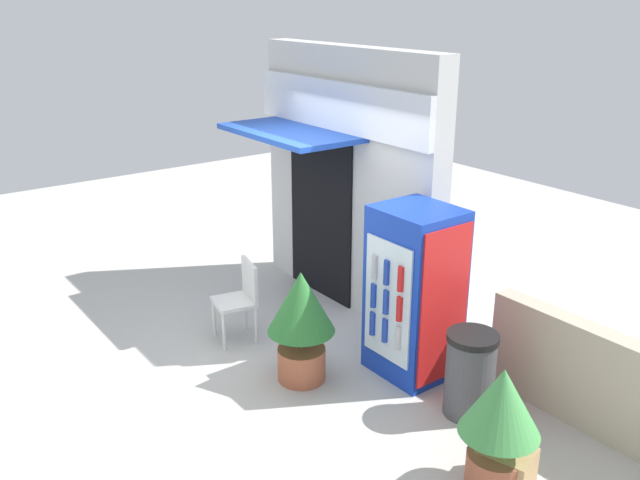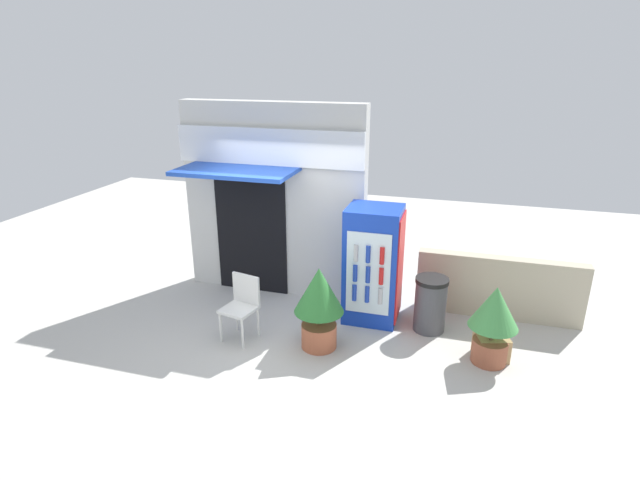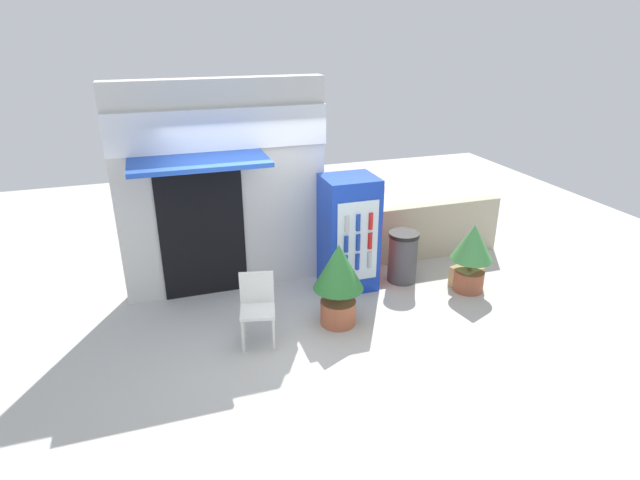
% 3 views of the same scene
% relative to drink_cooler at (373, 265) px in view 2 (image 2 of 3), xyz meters
% --- Properties ---
extents(ground, '(16.00, 16.00, 0.00)m').
position_rel_drink_cooler_xyz_m(ground, '(-1.26, -0.98, -0.85)').
color(ground, beige).
extents(storefront_building, '(2.93, 1.19, 3.04)m').
position_rel_drink_cooler_xyz_m(storefront_building, '(-1.74, 0.52, 0.72)').
color(storefront_building, silver).
rests_on(storefront_building, ground).
extents(drink_cooler, '(0.78, 0.74, 1.71)m').
position_rel_drink_cooler_xyz_m(drink_cooler, '(0.00, 0.00, 0.00)').
color(drink_cooler, '#1438B2').
rests_on(drink_cooler, ground).
extents(plastic_chair, '(0.50, 0.49, 0.89)m').
position_rel_drink_cooler_xyz_m(plastic_chair, '(-1.60, -1.01, -0.34)').
color(plastic_chair, silver).
rests_on(plastic_chair, ground).
extents(potted_plant_near_shop, '(0.66, 0.66, 1.14)m').
position_rel_drink_cooler_xyz_m(potted_plant_near_shop, '(-0.52, -0.98, -0.17)').
color(potted_plant_near_shop, '#AD5B3D').
rests_on(potted_plant_near_shop, ground).
extents(potted_plant_curbside, '(0.61, 0.61, 1.04)m').
position_rel_drink_cooler_xyz_m(potted_plant_curbside, '(1.65, -0.71, -0.22)').
color(potted_plant_curbside, '#995138').
rests_on(potted_plant_curbside, ground).
extents(trash_bin, '(0.46, 0.46, 0.80)m').
position_rel_drink_cooler_xyz_m(trash_bin, '(0.85, -0.11, -0.45)').
color(trash_bin, '#47474C').
rests_on(trash_bin, ground).
extents(stone_boundary_wall, '(2.36, 0.20, 0.94)m').
position_rel_drink_cooler_xyz_m(stone_boundary_wall, '(1.77, 0.57, -0.38)').
color(stone_boundary_wall, '#B7AD93').
rests_on(stone_boundary_wall, ground).
extents(cardboard_box, '(0.48, 0.44, 0.32)m').
position_rel_drink_cooler_xyz_m(cardboard_box, '(1.67, -0.61, -0.69)').
color(cardboard_box, tan).
rests_on(cardboard_box, ground).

